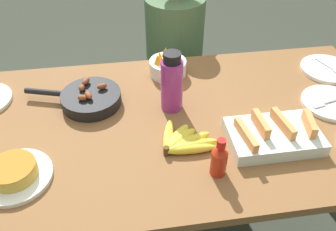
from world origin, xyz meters
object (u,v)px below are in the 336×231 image
object	(u,v)px
melon_tray	(273,135)
empty_plate_mid_edge	(327,69)
empty_plate_far_right	(330,103)
person_figure	(174,73)
skillet	(90,98)
water_bottle	(172,83)
banana_bunch	(182,142)
frittata_plate_center	(14,173)
fruit_bowl_mango	(167,66)
hot_sauce_bottle	(219,159)

from	to	relation	value
melon_tray	empty_plate_mid_edge	distance (m)	0.58
empty_plate_far_right	person_figure	distance (m)	0.93
melon_tray	person_figure	world-z (taller)	person_figure
skillet	empty_plate_far_right	xyz separation A→B (m)	(0.96, -0.15, -0.02)
melon_tray	skillet	distance (m)	0.72
skillet	water_bottle	world-z (taller)	water_bottle
banana_bunch	person_figure	distance (m)	0.92
person_figure	water_bottle	bearing A→B (deg)	-100.40
melon_tray	water_bottle	size ratio (longest dim) A/B	1.30
skillet	melon_tray	bearing A→B (deg)	170.69
empty_plate_far_right	person_figure	bearing A→B (deg)	125.70
empty_plate_mid_edge	banana_bunch	bearing A→B (deg)	-152.88
melon_tray	frittata_plate_center	distance (m)	0.88
empty_plate_mid_edge	fruit_bowl_mango	world-z (taller)	fruit_bowl_mango
melon_tray	fruit_bowl_mango	xyz separation A→B (m)	(-0.31, 0.49, 0.01)
melon_tray	hot_sauce_bottle	distance (m)	0.26
empty_plate_far_right	hot_sauce_bottle	world-z (taller)	hot_sauce_bottle
frittata_plate_center	water_bottle	xyz separation A→B (m)	(0.56, 0.29, 0.09)
person_figure	melon_tray	bearing A→B (deg)	-76.84
hot_sauce_bottle	empty_plate_mid_edge	bearing A→B (deg)	38.55
skillet	empty_plate_mid_edge	size ratio (longest dim) A/B	1.64
frittata_plate_center	melon_tray	bearing A→B (deg)	2.61
empty_plate_far_right	banana_bunch	bearing A→B (deg)	-167.24
skillet	person_figure	bearing A→B (deg)	-110.71
empty_plate_mid_edge	empty_plate_far_right	bearing A→B (deg)	-114.47
banana_bunch	skillet	xyz separation A→B (m)	(-0.33, 0.29, 0.01)
banana_bunch	person_figure	bearing A→B (deg)	82.46
banana_bunch	empty_plate_mid_edge	world-z (taller)	banana_bunch
skillet	banana_bunch	bearing A→B (deg)	154.86
empty_plate_mid_edge	water_bottle	bearing A→B (deg)	-168.04
empty_plate_far_right	empty_plate_mid_edge	world-z (taller)	same
melon_tray	fruit_bowl_mango	distance (m)	0.58
melon_tray	skillet	world-z (taller)	melon_tray
banana_bunch	empty_plate_mid_edge	distance (m)	0.83
hot_sauce_bottle	person_figure	bearing A→B (deg)	88.74
melon_tray	water_bottle	bearing A→B (deg)	142.88
banana_bunch	fruit_bowl_mango	size ratio (longest dim) A/B	1.27
skillet	water_bottle	size ratio (longest dim) A/B	1.57
empty_plate_far_right	skillet	bearing A→B (deg)	171.19
person_figure	hot_sauce_bottle	bearing A→B (deg)	-91.26
frittata_plate_center	water_bottle	size ratio (longest dim) A/B	0.95
empty_plate_mid_edge	skillet	bearing A→B (deg)	-175.32
banana_bunch	water_bottle	size ratio (longest dim) A/B	0.84
empty_plate_far_right	water_bottle	xyz separation A→B (m)	(-0.64, 0.08, 0.11)
melon_tray	water_bottle	distance (m)	0.42
empty_plate_far_right	person_figure	xyz separation A→B (m)	(-0.52, 0.72, -0.28)
melon_tray	empty_plate_far_right	world-z (taller)	melon_tray
skillet	frittata_plate_center	bearing A→B (deg)	73.73
empty_plate_far_right	hot_sauce_bottle	xyz separation A→B (m)	(-0.54, -0.28, 0.06)
banana_bunch	empty_plate_mid_edge	xyz separation A→B (m)	(0.74, 0.38, -0.01)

